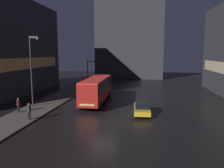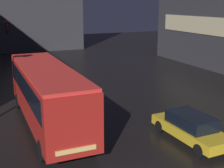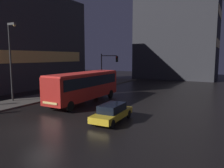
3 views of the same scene
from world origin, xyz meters
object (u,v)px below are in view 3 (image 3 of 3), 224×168
(car_taxi, at_px, (112,112))
(traffic_light_main, at_px, (107,65))
(street_lamp_sidewalk, at_px, (11,51))
(bus_near, at_px, (84,84))

(car_taxi, distance_m, traffic_light_main, 17.40)
(traffic_light_main, distance_m, street_lamp_sidewalk, 14.41)
(bus_near, distance_m, car_taxi, 7.99)
(bus_near, relative_size, street_lamp_sidewalk, 1.25)
(bus_near, relative_size, traffic_light_main, 1.93)
(bus_near, bearing_deg, street_lamp_sidewalk, 27.04)
(car_taxi, bearing_deg, street_lamp_sidewalk, -7.07)
(bus_near, height_order, car_taxi, bus_near)
(bus_near, bearing_deg, car_taxi, 141.90)
(traffic_light_main, height_order, street_lamp_sidewalk, street_lamp_sidewalk)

